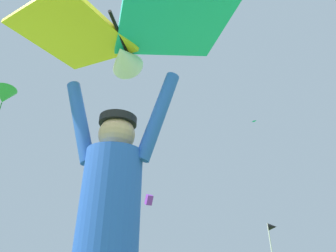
% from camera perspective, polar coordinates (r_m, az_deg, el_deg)
% --- Properties ---
extents(kite_flyer_person, '(0.81, 0.35, 1.92)m').
position_cam_1_polar(kite_flyer_person, '(1.55, -12.90, -20.99)').
color(kite_flyer_person, '#424751').
rests_on(kite_flyer_person, ground).
extents(held_stunt_kite, '(1.79, 0.97, 0.40)m').
position_cam_1_polar(held_stunt_kite, '(2.06, -9.88, 18.54)').
color(held_stunt_kite, black).
extents(distant_kite_purple_overhead_distant, '(0.76, 0.78, 0.82)m').
position_cam_1_polar(distant_kite_purple_overhead_distant, '(19.86, -4.17, -15.72)').
color(distant_kite_purple_overhead_distant, purple).
extents(distant_kite_green_high_right, '(1.37, 1.36, 2.58)m').
position_cam_1_polar(distant_kite_green_high_right, '(16.82, -32.08, 5.59)').
color(distant_kite_green_high_right, green).
extents(distant_kite_magenta_mid_left, '(1.11, 1.10, 0.27)m').
position_cam_1_polar(distant_kite_magenta_mid_left, '(27.44, -11.03, -10.70)').
color(distant_kite_magenta_mid_left, '#DB2393').
extents(distant_kite_teal_low_left, '(0.67, 0.68, 0.21)m').
position_cam_1_polar(distant_kite_teal_low_left, '(35.20, 18.19, 1.05)').
color(distant_kite_teal_low_left, '#19B2AD').
extents(distant_kite_purple_mid_right, '(1.21, 1.07, 1.45)m').
position_cam_1_polar(distant_kite_purple_mid_right, '(20.15, -20.27, 19.51)').
color(distant_kite_purple_mid_right, purple).
extents(marker_flag, '(0.30, 0.24, 1.73)m').
position_cam_1_polar(marker_flag, '(10.06, 21.72, -20.33)').
color(marker_flag, silver).
rests_on(marker_flag, ground).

